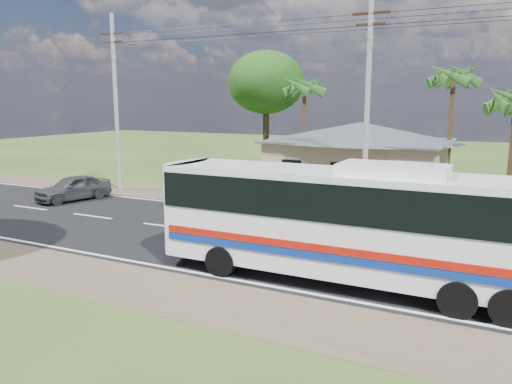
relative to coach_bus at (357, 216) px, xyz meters
The scene contains 9 objects.
ground 6.65m from the coach_bus, 147.88° to the left, with size 120.00×120.00×0.00m, color #2A4719.
road 6.65m from the coach_bus, 147.88° to the left, with size 120.00×16.00×0.03m.
house 16.89m from the coach_bus, 104.79° to the left, with size 12.40×10.00×5.00m.
utility_poles 10.77m from the coach_bus, 105.06° to the left, with size 32.80×2.22×11.00m.
palm_mid 19.48m from the coach_bus, 87.90° to the left, with size 2.80×2.80×8.20m.
palm_far 21.92m from the coach_bus, 115.71° to the left, with size 2.80×2.80×7.70m.
tree_behind_house 25.62m from the coach_bus, 121.96° to the left, with size 6.00×6.00×9.61m.
coach_bus is the anchor object (origin of this frame).
small_car 19.39m from the coach_bus, 161.90° to the left, with size 1.74×4.33×1.48m, color #323134.
Camera 1 is at (9.25, -18.04, 5.68)m, focal length 35.00 mm.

